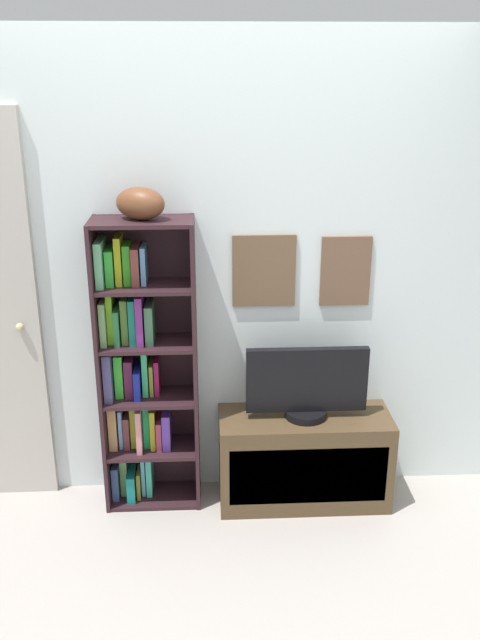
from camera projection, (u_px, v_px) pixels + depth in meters
ground at (231, 631)px, 2.97m from camera, size 5.20×5.20×0.04m
back_wall at (222, 277)px, 3.59m from camera, size 4.80×0.08×2.45m
bookshelf at (139, 371)px, 3.61m from camera, size 0.51×0.27×1.57m
football at (140, 203)px, 3.27m from camera, size 0.29×0.25×0.16m
tv_stand at (304, 458)px, 3.76m from camera, size 0.92×0.36×0.51m
television at (307, 384)px, 3.60m from camera, size 0.64×0.22×0.39m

